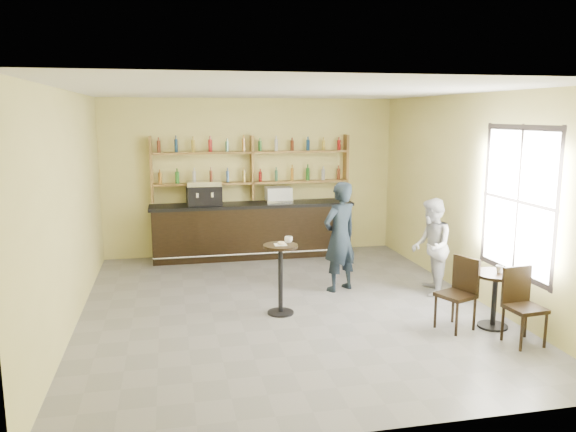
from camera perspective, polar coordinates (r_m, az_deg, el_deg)
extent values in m
plane|color=slate|center=(8.62, -0.19, -9.19)|extent=(7.00, 7.00, 0.00)
plane|color=white|center=(8.13, -0.20, 12.59)|extent=(7.00, 7.00, 0.00)
plane|color=#D7CD7A|center=(11.64, -3.75, 3.97)|extent=(7.00, 0.00, 7.00)
plane|color=#D7CD7A|center=(4.92, 8.24, -4.78)|extent=(7.00, 0.00, 7.00)
plane|color=#D7CD7A|center=(8.16, -21.28, 0.61)|extent=(0.00, 7.00, 7.00)
plane|color=#D7CD7A|center=(9.31, 18.20, 1.90)|extent=(0.00, 7.00, 7.00)
plane|color=white|center=(8.29, 22.34, 1.38)|extent=(0.00, 2.00, 2.00)
cube|color=white|center=(8.04, -0.77, -2.93)|extent=(0.18, 0.18, 0.00)
torus|color=gold|center=(8.03, -0.69, -2.78)|extent=(0.14, 0.14, 0.04)
imported|color=white|center=(8.16, 0.05, -2.42)|extent=(0.15, 0.15, 0.09)
imported|color=black|center=(9.21, 5.28, -2.11)|extent=(0.78, 0.68, 1.81)
imported|color=white|center=(8.11, 20.70, -5.07)|extent=(0.14, 0.14, 0.10)
imported|color=#A8A9AE|center=(9.30, 14.34, -3.03)|extent=(0.82, 0.92, 1.56)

